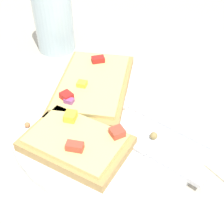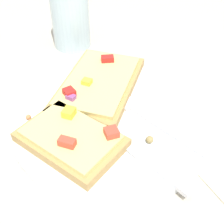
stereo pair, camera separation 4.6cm
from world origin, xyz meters
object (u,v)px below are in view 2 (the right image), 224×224
Objects in this scene: plate at (112,120)px; fork at (139,112)px; knife at (137,151)px; pizza_slice_corner at (71,138)px; pizza_slice_main at (98,84)px; drinking_glass at (70,15)px.

fork is at bearing 165.06° from plate.
pizza_slice_corner is (0.07, -0.06, 0.01)m from knife.
fork is 0.11m from pizza_slice_corner.
pizza_slice_corner is at bearing 2.22° from pizza_slice_main.
plate is at bearing 59.12° from fork.
pizza_slice_corner is at bearing 67.21° from drinking_glass.
pizza_slice_main is (-0.02, -0.15, 0.01)m from knife.
plate is 1.38× the size of fork.
pizza_slice_main is (-0.01, -0.07, 0.02)m from plate.
plate is 0.07m from pizza_slice_main.
drinking_glass reaches higher than plate.
drinking_glass is (-0.04, -0.24, 0.06)m from plate.
pizza_slice_main is 1.28× the size of pizza_slice_corner.
drinking_glass is at bearing -15.49° from fork.
fork is 1.03× the size of knife.
plate is 0.25m from drinking_glass.
drinking_glass is at bearing 132.42° from pizza_slice_corner.
pizza_slice_main is at bearing -100.00° from plate.
pizza_slice_corner is (0.07, 0.02, 0.02)m from plate.
knife is 1.62× the size of drinking_glass.
knife reaches higher than plate.
fork is 1.67× the size of drinking_glass.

